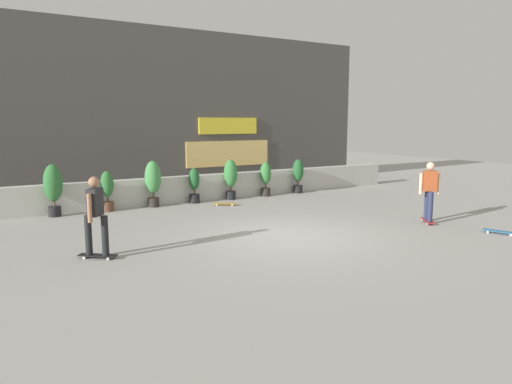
{
  "coord_description": "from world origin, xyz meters",
  "views": [
    {
      "loc": [
        -6.49,
        -9.22,
        2.79
      ],
      "look_at": [
        0.0,
        1.5,
        0.9
      ],
      "focal_mm": 32.91,
      "sensor_mm": 36.0,
      "label": 1
    }
  ],
  "objects_px": {
    "potted_plant_0": "(53,186)",
    "potted_plant_2": "(153,180)",
    "skater_far_left": "(429,189)",
    "potted_plant_1": "(107,189)",
    "skater_far_right": "(96,214)",
    "potted_plant_3": "(194,184)",
    "skateboard_near_camera": "(225,204)",
    "potted_plant_5": "(266,177)",
    "potted_plant_4": "(231,176)",
    "skateboard_aside": "(500,232)",
    "potted_plant_6": "(298,174)"
  },
  "relations": [
    {
      "from": "potted_plant_0",
      "to": "potted_plant_2",
      "type": "bearing_deg",
      "value": -0.0
    },
    {
      "from": "skater_far_left",
      "to": "potted_plant_1",
      "type": "bearing_deg",
      "value": 138.54
    },
    {
      "from": "potted_plant_2",
      "to": "skater_far_right",
      "type": "distance_m",
      "value": 5.89
    },
    {
      "from": "potted_plant_1",
      "to": "potted_plant_3",
      "type": "xyz_separation_m",
      "value": [
        2.94,
        -0.0,
        -0.05
      ]
    },
    {
      "from": "potted_plant_0",
      "to": "potted_plant_2",
      "type": "xyz_separation_m",
      "value": [
        3.03,
        -0.0,
        -0.02
      ]
    },
    {
      "from": "potted_plant_3",
      "to": "skateboard_near_camera",
      "type": "height_order",
      "value": "potted_plant_3"
    },
    {
      "from": "potted_plant_5",
      "to": "skateboard_near_camera",
      "type": "relative_size",
      "value": 1.69
    },
    {
      "from": "potted_plant_4",
      "to": "skateboard_aside",
      "type": "distance_m",
      "value": 8.81
    },
    {
      "from": "potted_plant_0",
      "to": "potted_plant_3",
      "type": "distance_m",
      "value": 4.5
    },
    {
      "from": "potted_plant_3",
      "to": "skater_far_left",
      "type": "xyz_separation_m",
      "value": [
        4.23,
        -6.33,
        0.3
      ]
    },
    {
      "from": "skateboard_aside",
      "to": "potted_plant_6",
      "type": "bearing_deg",
      "value": 92.0
    },
    {
      "from": "potted_plant_2",
      "to": "skateboard_aside",
      "type": "xyz_separation_m",
      "value": [
        6.16,
        -8.14,
        -0.83
      ]
    },
    {
      "from": "potted_plant_6",
      "to": "potted_plant_5",
      "type": "bearing_deg",
      "value": 180.0
    },
    {
      "from": "potted_plant_2",
      "to": "potted_plant_4",
      "type": "distance_m",
      "value": 2.88
    },
    {
      "from": "skater_far_left",
      "to": "skateboard_near_camera",
      "type": "xyz_separation_m",
      "value": [
        -3.57,
        5.35,
        -0.88
      ]
    },
    {
      "from": "potted_plant_0",
      "to": "potted_plant_4",
      "type": "relative_size",
      "value": 1.08
    },
    {
      "from": "potted_plant_2",
      "to": "potted_plant_4",
      "type": "height_order",
      "value": "potted_plant_2"
    },
    {
      "from": "potted_plant_2",
      "to": "skater_far_left",
      "type": "height_order",
      "value": "skater_far_left"
    },
    {
      "from": "potted_plant_3",
      "to": "skateboard_aside",
      "type": "height_order",
      "value": "potted_plant_3"
    },
    {
      "from": "potted_plant_0",
      "to": "skateboard_aside",
      "type": "xyz_separation_m",
      "value": [
        9.19,
        -8.14,
        -0.85
      ]
    },
    {
      "from": "potted_plant_2",
      "to": "potted_plant_6",
      "type": "height_order",
      "value": "potted_plant_2"
    },
    {
      "from": "potted_plant_6",
      "to": "skateboard_aside",
      "type": "distance_m",
      "value": 8.18
    },
    {
      "from": "potted_plant_6",
      "to": "skater_far_right",
      "type": "bearing_deg",
      "value": -149.98
    },
    {
      "from": "potted_plant_1",
      "to": "potted_plant_5",
      "type": "height_order",
      "value": "potted_plant_5"
    },
    {
      "from": "skateboard_near_camera",
      "to": "skateboard_aside",
      "type": "distance_m",
      "value": 8.22
    },
    {
      "from": "potted_plant_2",
      "to": "potted_plant_5",
      "type": "height_order",
      "value": "potted_plant_2"
    },
    {
      "from": "skater_far_right",
      "to": "potted_plant_4",
      "type": "bearing_deg",
      "value": 41.18
    },
    {
      "from": "potted_plant_5",
      "to": "potted_plant_6",
      "type": "distance_m",
      "value": 1.51
    },
    {
      "from": "skater_far_left",
      "to": "skater_far_right",
      "type": "xyz_separation_m",
      "value": [
        -8.64,
        1.23,
        0.0
      ]
    },
    {
      "from": "potted_plant_1",
      "to": "potted_plant_4",
      "type": "xyz_separation_m",
      "value": [
        4.36,
        -0.0,
        0.14
      ]
    },
    {
      "from": "skater_far_right",
      "to": "skateboard_near_camera",
      "type": "height_order",
      "value": "skater_far_right"
    },
    {
      "from": "potted_plant_4",
      "to": "potted_plant_5",
      "type": "xyz_separation_m",
      "value": [
        1.49,
        0.0,
        -0.12
      ]
    },
    {
      "from": "skateboard_near_camera",
      "to": "potted_plant_3",
      "type": "bearing_deg",
      "value": 124.03
    },
    {
      "from": "potted_plant_4",
      "to": "potted_plant_0",
      "type": "bearing_deg",
      "value": 180.0
    },
    {
      "from": "potted_plant_3",
      "to": "skateboard_aside",
      "type": "relative_size",
      "value": 1.48
    },
    {
      "from": "skater_far_right",
      "to": "skateboard_near_camera",
      "type": "distance_m",
      "value": 6.59
    },
    {
      "from": "skateboard_aside",
      "to": "potted_plant_3",
      "type": "bearing_deg",
      "value": 120.0
    },
    {
      "from": "potted_plant_1",
      "to": "potted_plant_2",
      "type": "height_order",
      "value": "potted_plant_2"
    },
    {
      "from": "potted_plant_5",
      "to": "skater_far_right",
      "type": "distance_m",
      "value": 8.92
    },
    {
      "from": "potted_plant_2",
      "to": "skateboard_aside",
      "type": "relative_size",
      "value": 1.86
    },
    {
      "from": "potted_plant_2",
      "to": "skateboard_near_camera",
      "type": "distance_m",
      "value": 2.48
    },
    {
      "from": "potted_plant_3",
      "to": "potted_plant_6",
      "type": "distance_m",
      "value": 4.42
    },
    {
      "from": "potted_plant_0",
      "to": "potted_plant_1",
      "type": "relative_size",
      "value": 1.22
    },
    {
      "from": "potted_plant_0",
      "to": "potted_plant_1",
      "type": "distance_m",
      "value": 1.57
    },
    {
      "from": "skater_far_left",
      "to": "skateboard_near_camera",
      "type": "height_order",
      "value": "skater_far_left"
    },
    {
      "from": "potted_plant_1",
      "to": "skateboard_near_camera",
      "type": "distance_m",
      "value": 3.79
    },
    {
      "from": "potted_plant_0",
      "to": "potted_plant_4",
      "type": "height_order",
      "value": "potted_plant_0"
    },
    {
      "from": "potted_plant_6",
      "to": "skateboard_near_camera",
      "type": "height_order",
      "value": "potted_plant_6"
    },
    {
      "from": "potted_plant_6",
      "to": "potted_plant_4",
      "type": "bearing_deg",
      "value": 180.0
    },
    {
      "from": "potted_plant_0",
      "to": "potted_plant_6",
      "type": "relative_size",
      "value": 1.17
    }
  ]
}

